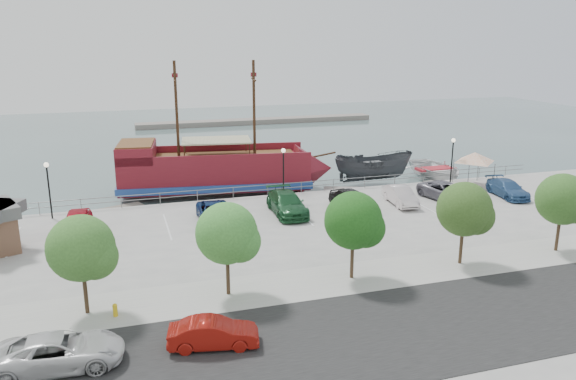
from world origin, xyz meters
name	(u,v)px	position (x,y,z in m)	size (l,w,h in m)	color
ground	(309,235)	(0.00, 0.00, -1.00)	(160.00, 160.00, 0.00)	#445957
street	(423,326)	(0.00, -16.00, 0.01)	(100.00, 8.00, 0.04)	black
sidewalk	(368,276)	(0.00, -10.00, 0.01)	(100.00, 4.00, 0.05)	#9F9D99
seawall_railing	(279,189)	(0.00, 7.80, 0.53)	(50.00, 0.06, 1.00)	slate
far_shore	(257,121)	(10.00, 55.00, -0.60)	(40.00, 3.00, 0.80)	gray
pirate_ship	(231,171)	(-3.08, 13.22, 1.12)	(20.29, 8.06, 12.64)	maroon
patrol_boat	(373,170)	(10.89, 12.05, 0.49)	(2.91, 7.72, 2.99)	#3B3F44
speedboat	(436,172)	(17.92, 12.08, -0.19)	(5.56, 7.78, 1.61)	silver
dock_west	(103,214)	(-14.50, 9.20, -0.80)	(6.98, 1.99, 0.40)	slate
dock_mid	(362,192)	(8.42, 9.20, -0.80)	(7.09, 2.03, 0.41)	gray
dock_east	(425,186)	(15.10, 9.20, -0.81)	(6.51, 1.86, 0.37)	gray
canopy_tent	(475,152)	(17.88, 5.79, 3.02)	(4.38, 4.38, 3.47)	slate
street_van	(59,352)	(-15.89, -14.60, 0.71)	(2.37, 5.14, 1.43)	silver
street_sedan	(213,333)	(-9.63, -14.89, 0.65)	(1.37, 3.92, 1.29)	maroon
fire_hydrant	(115,310)	(-13.69, -10.80, 0.38)	(0.24, 0.24, 0.70)	yellow
lamp_post_left	(48,180)	(-18.00, 6.50, 2.94)	(0.36, 0.36, 4.28)	black
lamp_post_mid	(283,164)	(0.00, 6.50, 2.94)	(0.36, 0.36, 4.28)	black
lamp_post_right	(452,153)	(16.00, 6.50, 2.94)	(0.36, 0.36, 4.28)	black
tree_b	(84,250)	(-14.85, -10.07, 3.30)	(3.30, 3.20, 5.00)	#473321
tree_c	(230,235)	(-7.85, -10.07, 3.30)	(3.30, 3.20, 5.00)	#473321
tree_d	(356,222)	(-0.85, -10.07, 3.30)	(3.30, 3.20, 5.00)	#473321
tree_e	(467,211)	(6.15, -10.07, 3.30)	(3.30, 3.20, 5.00)	#473321
tree_f	(565,201)	(13.15, -10.07, 3.30)	(3.30, 3.20, 5.00)	#473321
parked_car_a	(77,222)	(-15.99, 2.42, 0.79)	(1.88, 4.67, 1.59)	#B30A1B
parked_car_c	(214,213)	(-6.58, 2.11, 0.70)	(2.33, 5.05, 1.40)	navy
parked_car_d	(287,203)	(-0.94, 2.44, 0.82)	(2.31, 5.67, 1.65)	#1D522C
parked_car_e	(353,201)	(4.13, 1.59, 0.84)	(1.97, 4.90, 1.67)	black
parked_car_f	(401,196)	(8.55, 2.15, 0.73)	(1.54, 4.42, 1.46)	silver
parked_car_g	(446,191)	(12.76, 2.18, 0.72)	(2.40, 5.21, 1.45)	slate
parked_car_h	(508,189)	(18.31, 1.50, 0.69)	(1.94, 4.78, 1.39)	#2F5687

